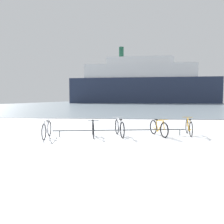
% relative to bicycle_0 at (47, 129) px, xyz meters
% --- Properties ---
extents(ground, '(80.00, 132.00, 0.08)m').
position_rel_bicycle_0_xyz_m(ground, '(2.46, 52.67, -0.40)').
color(ground, white).
extents(bike_rack, '(5.93, 1.03, 0.31)m').
position_rel_bicycle_0_xyz_m(bike_rack, '(3.15, 0.67, -0.09)').
color(bike_rack, '#4C5156').
rests_on(bike_rack, ground).
extents(bicycle_0, '(0.46, 1.66, 0.80)m').
position_rel_bicycle_0_xyz_m(bicycle_0, '(0.00, 0.00, 0.00)').
color(bicycle_0, black).
rests_on(bicycle_0, ground).
extents(bicycle_1, '(0.51, 1.65, 0.76)m').
position_rel_bicycle_0_xyz_m(bicycle_1, '(1.92, 0.51, -0.02)').
color(bicycle_1, black).
rests_on(bicycle_1, ground).
extents(bicycle_2, '(0.62, 1.73, 0.84)m').
position_rel_bicycle_0_xyz_m(bicycle_2, '(3.08, 0.71, 0.01)').
color(bicycle_2, black).
rests_on(bicycle_2, ground).
extents(bicycle_3, '(0.70, 1.58, 0.79)m').
position_rel_bicycle_0_xyz_m(bicycle_3, '(4.84, 0.93, -0.01)').
color(bicycle_3, black).
rests_on(bicycle_3, ground).
extents(bicycle_4, '(0.46, 1.64, 0.81)m').
position_rel_bicycle_0_xyz_m(bicycle_4, '(6.26, 1.27, 0.00)').
color(bicycle_4, black).
rests_on(bicycle_4, ground).
extents(ferry_ship, '(55.18, 11.86, 21.48)m').
position_rel_bicycle_0_xyz_m(ferry_ship, '(7.66, 73.10, 6.84)').
color(ferry_ship, '#232D47').
rests_on(ferry_ship, ground).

